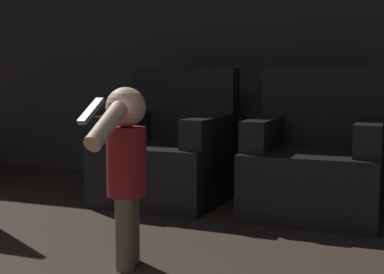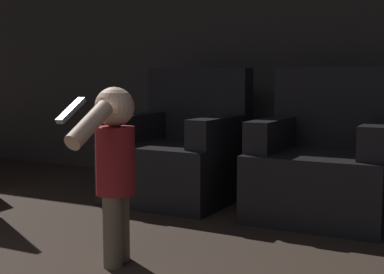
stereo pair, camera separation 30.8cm
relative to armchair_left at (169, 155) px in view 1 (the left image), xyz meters
name	(u,v)px [view 1 (the left image)]	position (x,y,z in m)	size (l,w,h in m)	color
wall_back	(241,29)	(0.30, 0.84, 0.97)	(8.40, 0.05, 2.60)	#33302D
armchair_left	(169,155)	(0.00, 0.00, 0.00)	(0.86, 0.88, 0.97)	black
armchair_right	(316,163)	(1.07, 0.00, 0.00)	(0.84, 0.86, 0.97)	black
person_toddler	(126,162)	(0.39, -1.39, 0.18)	(0.19, 0.58, 0.85)	brown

